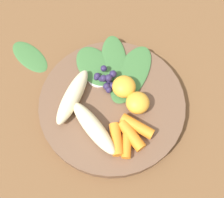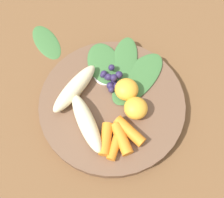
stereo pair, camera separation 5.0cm
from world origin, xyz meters
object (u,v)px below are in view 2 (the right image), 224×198
object	(u,v)px
banana_peeled_left	(86,122)
banana_peeled_right	(74,89)
kale_leaf_stray	(46,41)
bowl	(112,104)
orange_segment_near	(127,89)

from	to	relation	value
banana_peeled_left	banana_peeled_right	distance (m)	0.07
kale_leaf_stray	bowl	bearing A→B (deg)	-169.06
bowl	banana_peeled_left	size ratio (longest dim) A/B	2.34
banana_peeled_left	banana_peeled_right	size ratio (longest dim) A/B	1.00
bowl	orange_segment_near	size ratio (longest dim) A/B	6.23
orange_segment_near	banana_peeled_right	bearing A→B (deg)	105.08
banana_peeled_right	bowl	bearing A→B (deg)	111.05
banana_peeled_left	kale_leaf_stray	bearing A→B (deg)	-178.00
bowl	kale_leaf_stray	world-z (taller)	bowl
bowl	orange_segment_near	bearing A→B (deg)	-42.29
bowl	banana_peeled_right	xyz separation A→B (m)	(-0.00, 0.07, 0.03)
banana_peeled_left	orange_segment_near	distance (m)	0.10
bowl	orange_segment_near	distance (m)	0.04
banana_peeled_left	orange_segment_near	world-z (taller)	orange_segment_near
bowl	kale_leaf_stray	xyz separation A→B (m)	(0.11, 0.18, -0.01)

